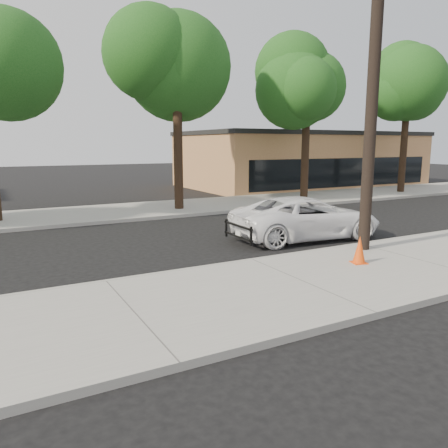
# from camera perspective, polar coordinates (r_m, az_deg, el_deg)

# --- Properties ---
(ground) EXTENTS (120.00, 120.00, 0.00)m
(ground) POSITION_cam_1_polar(r_m,az_deg,el_deg) (13.87, -0.99, -3.23)
(ground) COLOR black
(ground) RESTS_ON ground
(near_sidewalk) EXTENTS (90.00, 4.40, 0.15)m
(near_sidewalk) POSITION_cam_1_polar(r_m,az_deg,el_deg) (10.37, 10.18, -7.69)
(near_sidewalk) COLOR gray
(near_sidewalk) RESTS_ON ground
(far_sidewalk) EXTENTS (90.00, 5.00, 0.15)m
(far_sidewalk) POSITION_cam_1_polar(r_m,az_deg,el_deg) (21.62, -11.49, 1.70)
(far_sidewalk) COLOR gray
(far_sidewalk) RESTS_ON ground
(curb_near) EXTENTS (90.00, 0.12, 0.16)m
(curb_near) POSITION_cam_1_polar(r_m,az_deg,el_deg) (12.09, 3.65, -4.94)
(curb_near) COLOR #9E9B93
(curb_near) RESTS_ON ground
(building_main) EXTENTS (18.00, 10.00, 4.00)m
(building_main) POSITION_cam_1_polar(r_m,az_deg,el_deg) (35.74, 10.03, 8.21)
(building_main) COLOR #A26243
(building_main) RESTS_ON ground
(utility_pole) EXTENTS (1.40, 0.34, 9.00)m
(utility_pole) POSITION_cam_1_polar(r_m,az_deg,el_deg) (13.58, 18.83, 15.91)
(utility_pole) COLOR black
(utility_pole) RESTS_ON near_sidewalk
(tree_c) EXTENTS (4.96, 4.80, 9.55)m
(tree_c) POSITION_cam_1_polar(r_m,az_deg,el_deg) (21.64, -5.49, 20.04)
(tree_c) COLOR black
(tree_c) RESTS_ON far_sidewalk
(tree_d) EXTENTS (4.50, 4.35, 8.75)m
(tree_d) POSITION_cam_1_polar(r_m,az_deg,el_deg) (25.99, 11.40, 17.05)
(tree_d) COLOR black
(tree_d) RESTS_ON far_sidewalk
(tree_e) EXTENTS (4.80, 4.65, 9.25)m
(tree_e) POSITION_cam_1_polar(r_m,az_deg,el_deg) (31.58, 23.37, 15.81)
(tree_e) COLOR black
(tree_e) RESTS_ON far_sidewalk
(police_cruiser) EXTENTS (5.52, 2.99, 1.47)m
(police_cruiser) POSITION_cam_1_polar(r_m,az_deg,el_deg) (15.50, 10.72, 0.82)
(police_cruiser) COLOR white
(police_cruiser) RESTS_ON ground
(traffic_cone) EXTENTS (0.47, 0.47, 0.74)m
(traffic_cone) POSITION_cam_1_polar(r_m,az_deg,el_deg) (12.11, 17.28, -3.26)
(traffic_cone) COLOR #FA4C0D
(traffic_cone) RESTS_ON near_sidewalk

